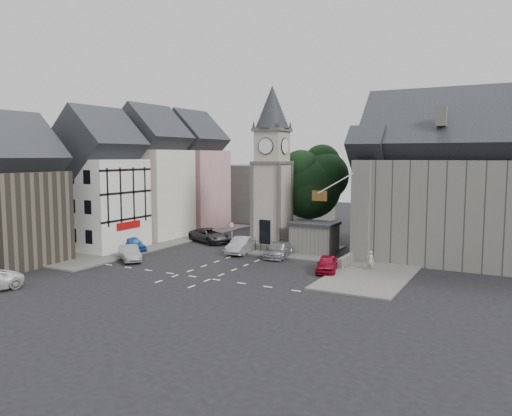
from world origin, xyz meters
The scene contains 24 objects.
ground centered at (0.00, 0.00, 0.00)m, with size 120.00×120.00×0.00m, color black.
pavement_west centered at (-12.50, 6.00, 0.07)m, with size 6.00×30.00×0.14m, color #595651.
pavement_east centered at (12.00, 8.00, 0.07)m, with size 6.00×26.00×0.14m, color #595651.
central_island centered at (1.50, 8.00, 0.08)m, with size 10.00×8.00×0.16m, color #595651.
road_markings centered at (0.00, -5.50, 0.01)m, with size 20.00×8.00×0.01m, color silver.
clock_tower centered at (0.00, 7.99, 8.12)m, with size 4.86×4.86×16.25m.
stone_shelter centered at (4.80, 7.50, 1.55)m, with size 4.30×3.30×3.08m.
town_tree centered at (2.00, 13.00, 6.97)m, with size 7.20×7.20×10.80m.
warning_sign_post centered at (-3.20, 5.43, 2.03)m, with size 0.70×0.19×2.85m.
terrace_pink centered at (-15.50, 16.00, 6.58)m, with size 8.10×7.60×12.80m.
terrace_cream centered at (-15.50, 8.00, 6.58)m, with size 8.10×7.60×12.80m.
terrace_tudor centered at (-15.50, 0.00, 6.19)m, with size 8.10×7.60×12.00m.
building_sw_stone centered at (-17.00, -9.00, 5.35)m, with size 8.60×7.60×10.40m.
backdrop_west centered at (-12.00, 28.00, 4.00)m, with size 20.00×10.00×8.00m, color #4C4944.
east_building centered at (15.59, 11.00, 6.26)m, with size 14.40×11.40×12.60m.
east_boundary_wall centered at (9.20, 10.00, 0.45)m, with size 0.40×16.00×0.90m, color slate.
flagpole centered at (8.00, 4.00, 7.00)m, with size 3.68×0.10×2.74m.
car_west_blue centered at (-11.50, 0.27, 0.71)m, with size 1.68×4.17×1.42m, color #1D4E9F.
car_west_silver centered at (-8.58, -3.32, 0.68)m, with size 1.45×4.15×1.37m, color gray.
car_west_grey centered at (-7.50, 8.00, 0.77)m, with size 2.54×5.51×1.53m, color #272729.
car_island_silver centered at (-1.51, 4.50, 0.78)m, with size 1.66×4.75×1.56m, color #9CA0A5.
car_island_east centered at (2.50, 4.50, 0.67)m, with size 1.88×4.61×1.34m, color #989BA0.
car_east_red centered at (8.50, 0.92, 0.66)m, with size 1.57×3.89×1.33m, color maroon.
pedestrian centered at (11.50, 2.90, 0.84)m, with size 0.61×0.40×1.69m, color #ACA38E.
Camera 1 is at (22.16, -36.70, 9.37)m, focal length 35.00 mm.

